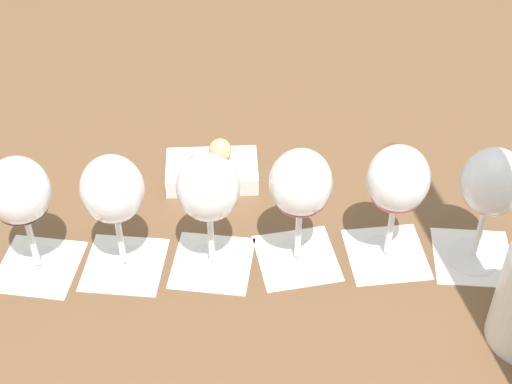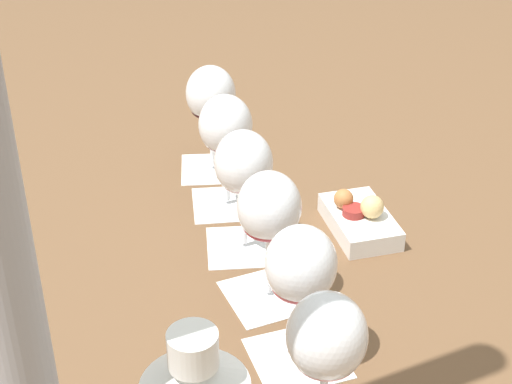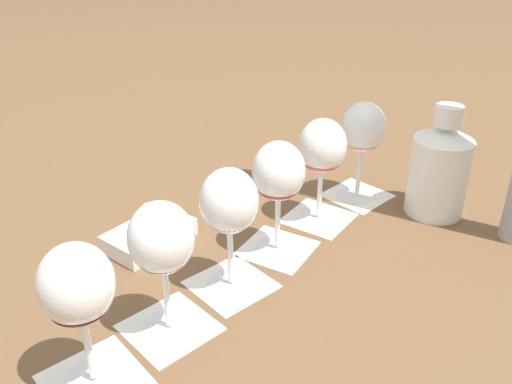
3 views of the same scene
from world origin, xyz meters
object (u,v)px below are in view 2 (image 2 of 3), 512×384
wine_glass_2 (269,213)px  wine_glass_4 (226,131)px  wine_glass_3 (244,169)px  wine_glass_5 (211,99)px  wine_glass_0 (326,344)px  wine_glass_1 (301,271)px  snack_dish (360,218)px

wine_glass_2 → wine_glass_4: same height
wine_glass_2 → wine_glass_3: bearing=-51.1°
wine_glass_2 → wine_glass_5: bearing=-53.0°
wine_glass_0 → wine_glass_4: 0.47m
wine_glass_3 → wine_glass_5: 0.23m
wine_glass_3 → wine_glass_0: bearing=126.2°
wine_glass_1 → wine_glass_3: same height
wine_glass_0 → wine_glass_2: (0.14, -0.19, 0.00)m
wine_glass_3 → snack_dish: (-0.14, -0.10, -0.11)m
wine_glass_3 → wine_glass_5: bearing=-54.0°
wine_glass_3 → wine_glass_1: bearing=128.4°
snack_dish → wine_glass_1: bearing=91.6°
wine_glass_0 → snack_dish: 0.41m
wine_glass_2 → snack_dish: bearing=-109.0°
wine_glass_1 → snack_dish: size_ratio=1.14×
wine_glass_0 → wine_glass_3: (0.21, -0.28, 0.00)m
wine_glass_5 → wine_glass_3: bearing=126.0°
wine_glass_2 → wine_glass_4: 0.23m
wine_glass_1 → snack_dish: 0.31m
wine_glass_4 → snack_dish: size_ratio=1.14×
wine_glass_2 → wine_glass_3: size_ratio=1.00×
wine_glass_4 → wine_glass_2: bearing=127.4°
wine_glass_4 → snack_dish: 0.23m
wine_glass_5 → snack_dish: wine_glass_5 is taller
wine_glass_1 → wine_glass_5: size_ratio=1.00×
wine_glass_1 → wine_glass_4: bearing=-52.4°
wine_glass_4 → wine_glass_0: bearing=126.2°
wine_glass_0 → wine_glass_5: size_ratio=1.00×
wine_glass_2 → wine_glass_3: (0.07, -0.09, -0.00)m
snack_dish → wine_glass_3: bearing=36.8°
wine_glass_4 → wine_glass_5: size_ratio=1.00×
wine_glass_1 → snack_dish: wine_glass_1 is taller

